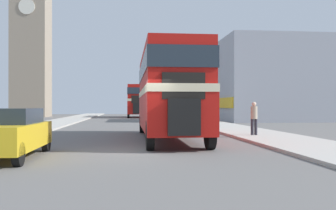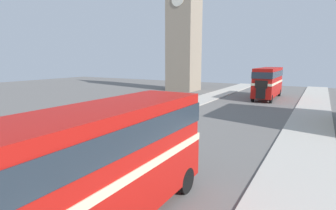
{
  "view_description": "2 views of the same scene",
  "coord_description": "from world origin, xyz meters",
  "px_view_note": "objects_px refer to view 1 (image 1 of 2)",
  "views": [
    {
      "loc": [
        -0.15,
        -12.91,
        1.6
      ],
      "look_at": [
        1.68,
        4.9,
        1.64
      ],
      "focal_mm": 40.0,
      "sensor_mm": 36.0,
      "label": 1
    },
    {
      "loc": [
        7.29,
        0.03,
        5.48
      ],
      "look_at": [
        0.0,
        12.48,
        2.97
      ],
      "focal_mm": 28.0,
      "sensor_mm": 36.0,
      "label": 2
    }
  ],
  "objects_px": {
    "car_parked_near": "(8,132)",
    "bus_distant": "(137,99)",
    "church_tower": "(31,22)",
    "double_decker_bus": "(168,88)",
    "pedestrian_walking": "(254,116)"
  },
  "relations": [
    {
      "from": "church_tower",
      "to": "car_parked_near",
      "type": "bearing_deg",
      "value": -76.59
    },
    {
      "from": "bus_distant",
      "to": "pedestrian_walking",
      "type": "relative_size",
      "value": 5.75
    },
    {
      "from": "double_decker_bus",
      "to": "bus_distant",
      "type": "bearing_deg",
      "value": 91.43
    },
    {
      "from": "bus_distant",
      "to": "car_parked_near",
      "type": "relative_size",
      "value": 2.3
    },
    {
      "from": "car_parked_near",
      "to": "pedestrian_walking",
      "type": "bearing_deg",
      "value": 33.24
    },
    {
      "from": "pedestrian_walking",
      "to": "church_tower",
      "type": "xyz_separation_m",
      "value": [
        -20.23,
        36.56,
        12.52
      ]
    },
    {
      "from": "car_parked_near",
      "to": "bus_distant",
      "type": "bearing_deg",
      "value": 83.34
    },
    {
      "from": "double_decker_bus",
      "to": "church_tower",
      "type": "distance_m",
      "value": 41.89
    },
    {
      "from": "double_decker_bus",
      "to": "car_parked_near",
      "type": "distance_m",
      "value": 8.26
    },
    {
      "from": "bus_distant",
      "to": "church_tower",
      "type": "height_order",
      "value": "church_tower"
    },
    {
      "from": "double_decker_bus",
      "to": "bus_distant",
      "type": "relative_size",
      "value": 1.11
    },
    {
      "from": "pedestrian_walking",
      "to": "church_tower",
      "type": "relative_size",
      "value": 0.06
    },
    {
      "from": "church_tower",
      "to": "pedestrian_walking",
      "type": "bearing_deg",
      "value": -61.04
    },
    {
      "from": "car_parked_near",
      "to": "pedestrian_walking",
      "type": "relative_size",
      "value": 2.5
    },
    {
      "from": "car_parked_near",
      "to": "church_tower",
      "type": "bearing_deg",
      "value": 103.41
    }
  ]
}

